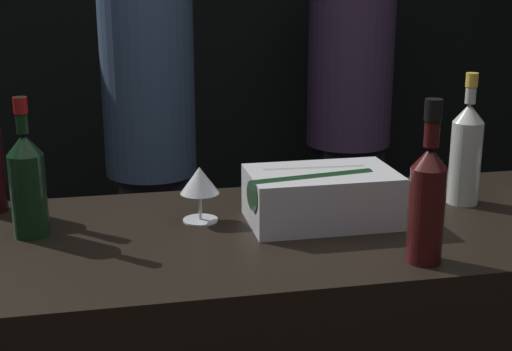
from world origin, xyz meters
name	(u,v)px	position (x,y,z in m)	size (l,w,h in m)	color
wall_back_chalkboard	(167,21)	(0.00, 2.74, 1.40)	(6.40, 0.06, 2.80)	black
ice_bin_with_bottles	(320,194)	(0.15, 0.36, 1.15)	(0.36, 0.21, 0.13)	silver
wine_glass	(200,182)	(-0.12, 0.42, 1.18)	(0.09, 0.09, 0.13)	silver
rose_wine_bottle	(466,151)	(0.55, 0.42, 1.22)	(0.08, 0.08, 0.33)	#B2B7AD
red_wine_bottle_burgundy	(27,181)	(-0.51, 0.40, 1.21)	(0.08, 0.08, 0.31)	black
red_wine_bottle_black_foil	(427,197)	(0.29, 0.09, 1.22)	(0.07, 0.07, 0.34)	#380F0F
person_in_hoodie	(150,131)	(-0.17, 1.65, 1.04)	(0.37, 0.37, 1.86)	black
person_blond_tee	(349,110)	(0.81, 2.07, 1.01)	(0.41, 0.41, 1.81)	black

